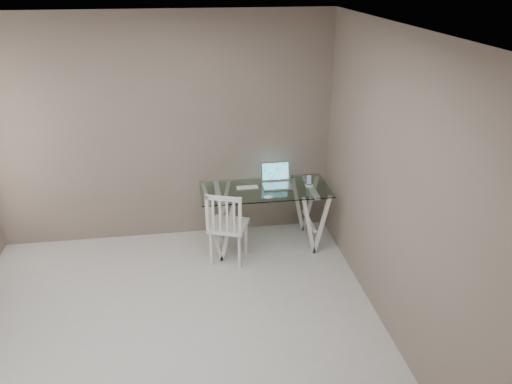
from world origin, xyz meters
TOP-DOWN VIEW (x-y plane):
  - room at (-0.06, 0.02)m, footprint 4.50×4.52m
  - desk at (1.13, 1.79)m, footprint 1.50×0.70m
  - chair at (0.64, 1.47)m, footprint 0.52×0.52m
  - laptop at (1.29, 1.90)m, footprint 0.35×0.31m
  - keyboard at (0.93, 1.85)m, footprint 0.26×0.11m
  - mouse at (1.12, 1.52)m, footprint 0.11×0.06m
  - phone_dock at (1.65, 1.79)m, footprint 0.08×0.08m

SIDE VIEW (x-z plane):
  - desk at x=1.13m, z-range 0.01..0.76m
  - chair at x=0.64m, z-range 0.05..0.93m
  - keyboard at x=0.93m, z-range 0.75..0.75m
  - mouse at x=1.12m, z-range 0.75..0.78m
  - phone_dock at x=1.65m, z-range 0.71..0.86m
  - laptop at x=1.29m, z-range 0.68..0.93m
  - room at x=-0.06m, z-range 0.36..3.07m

